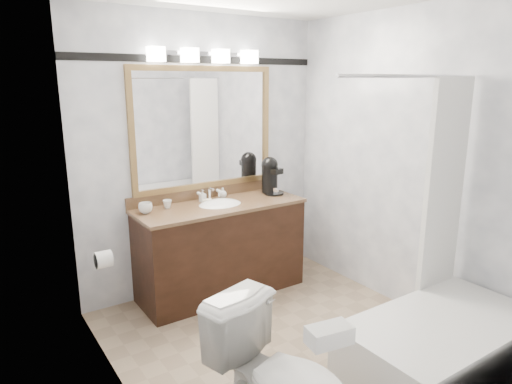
# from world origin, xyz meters

# --- Properties ---
(room) EXTENTS (2.42, 2.62, 2.52)m
(room) POSITION_xyz_m (0.00, 0.00, 1.25)
(room) COLOR #9B8469
(room) RESTS_ON ground
(vanity) EXTENTS (1.53, 0.58, 0.97)m
(vanity) POSITION_xyz_m (0.00, 1.02, 0.44)
(vanity) COLOR black
(vanity) RESTS_ON ground
(mirror) EXTENTS (1.40, 0.04, 1.10)m
(mirror) POSITION_xyz_m (0.00, 1.28, 1.50)
(mirror) COLOR olive
(mirror) RESTS_ON room
(vanity_light_bar) EXTENTS (1.02, 0.14, 0.12)m
(vanity_light_bar) POSITION_xyz_m (0.00, 1.23, 2.13)
(vanity_light_bar) COLOR silver
(vanity_light_bar) RESTS_ON room
(accent_stripe) EXTENTS (2.40, 0.01, 0.06)m
(accent_stripe) POSITION_xyz_m (0.00, 1.29, 2.10)
(accent_stripe) COLOR black
(accent_stripe) RESTS_ON room
(bathtub) EXTENTS (1.30, 0.75, 1.96)m
(bathtub) POSITION_xyz_m (0.55, -0.90, 0.28)
(bathtub) COLOR white
(bathtub) RESTS_ON ground
(tp_roll) EXTENTS (0.11, 0.12, 0.12)m
(tp_roll) POSITION_xyz_m (-1.14, 0.66, 0.70)
(tp_roll) COLOR white
(tp_roll) RESTS_ON room
(toilet) EXTENTS (0.65, 0.88, 0.80)m
(toilet) POSITION_xyz_m (-0.65, -0.78, 0.40)
(toilet) COLOR white
(toilet) RESTS_ON ground
(tissue_box) EXTENTS (0.21, 0.14, 0.08)m
(tissue_box) POSITION_xyz_m (-0.65, -1.12, 0.84)
(tissue_box) COLOR white
(tissue_box) RESTS_ON toilet
(coffee_maker) EXTENTS (0.19, 0.23, 0.36)m
(coffee_maker) POSITION_xyz_m (0.60, 1.08, 1.03)
(coffee_maker) COLOR black
(coffee_maker) RESTS_ON vanity
(cup_left) EXTENTS (0.11, 0.11, 0.09)m
(cup_left) POSITION_xyz_m (-0.66, 1.11, 0.89)
(cup_left) COLOR white
(cup_left) RESTS_ON vanity
(cup_right) EXTENTS (0.09, 0.09, 0.07)m
(cup_right) POSITION_xyz_m (-0.44, 1.15, 0.89)
(cup_right) COLOR white
(cup_right) RESTS_ON vanity
(soap_bottle_a) EXTENTS (0.05, 0.06, 0.11)m
(soap_bottle_a) POSITION_xyz_m (-0.09, 1.17, 0.91)
(soap_bottle_a) COLOR white
(soap_bottle_a) RESTS_ON vanity
(soap_bottle_b) EXTENTS (0.08, 0.08, 0.09)m
(soap_bottle_b) POSITION_xyz_m (0.14, 1.21, 0.90)
(soap_bottle_b) COLOR white
(soap_bottle_b) RESTS_ON vanity
(soap_bar) EXTENTS (0.10, 0.08, 0.03)m
(soap_bar) POSITION_xyz_m (-0.07, 1.13, 0.86)
(soap_bar) COLOR beige
(soap_bar) RESTS_ON vanity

